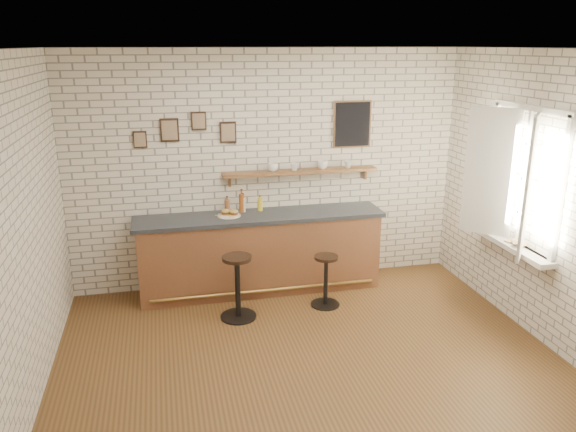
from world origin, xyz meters
name	(u,v)px	position (x,y,z in m)	size (l,w,h in m)	color
ground	(307,355)	(0.00, 0.00, 0.00)	(5.00, 5.00, 0.00)	brown
bar_counter	(260,252)	(-0.17, 1.70, 0.51)	(3.10, 0.65, 1.01)	brown
sandwich_plate	(229,216)	(-0.55, 1.71, 1.02)	(0.28, 0.28, 0.01)	white
ciabatta_sandwich	(230,212)	(-0.54, 1.71, 1.06)	(0.21, 0.13, 0.07)	#D9B159
potato_chips	(228,215)	(-0.57, 1.72, 1.02)	(0.27, 0.19, 0.00)	#E6AF51
bitters_bottle_brown	(227,206)	(-0.55, 1.86, 1.10)	(0.07, 0.07, 0.21)	brown
bitters_bottle_white	(243,204)	(-0.35, 1.86, 1.11)	(0.06, 0.06, 0.24)	beige
bitters_bottle_amber	(242,203)	(-0.37, 1.86, 1.13)	(0.07, 0.07, 0.29)	#984918
condiment_bottle_yellow	(260,204)	(-0.14, 1.86, 1.09)	(0.06, 0.06, 0.20)	yellow
bar_stool_left	(238,285)	(-0.56, 0.99, 0.40)	(0.44, 0.44, 0.75)	black
bar_stool_right	(326,279)	(0.51, 1.07, 0.34)	(0.35, 0.35, 0.63)	black
wall_shelf	(301,172)	(0.40, 1.90, 1.48)	(2.00, 0.18, 0.18)	brown
shelf_cup_a	(273,167)	(0.04, 1.90, 1.55)	(0.13, 0.13, 0.11)	white
shelf_cup_b	(295,167)	(0.32, 1.90, 1.55)	(0.10, 0.10, 0.09)	white
shelf_cup_c	(323,165)	(0.69, 1.90, 1.55)	(0.14, 0.14, 0.11)	white
shelf_cup_d	(348,164)	(1.03, 1.90, 1.55)	(0.10, 0.10, 0.09)	white
back_wall_decor	(286,127)	(0.23, 1.98, 2.05)	(2.96, 0.02, 0.56)	black
window_sill	(509,244)	(2.40, 0.30, 0.90)	(0.20, 1.35, 0.06)	white
casement_window	(514,179)	(2.36, 0.30, 1.65)	(0.40, 1.30, 1.56)	white
book_lower	(512,243)	(2.38, 0.22, 0.94)	(0.15, 0.20, 0.02)	tan
book_upper	(512,242)	(2.38, 0.24, 0.96)	(0.15, 0.20, 0.02)	tan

